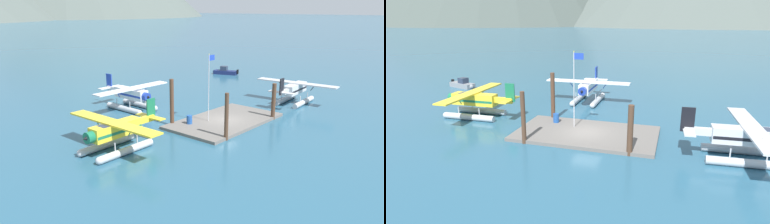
# 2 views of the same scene
# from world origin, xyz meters

# --- Properties ---
(ground_plane) EXTENTS (1200.00, 1200.00, 0.00)m
(ground_plane) POSITION_xyz_m (0.00, 0.00, 0.00)
(ground_plane) COLOR #285670
(dock_platform) EXTENTS (12.61, 7.08, 0.30)m
(dock_platform) POSITION_xyz_m (0.00, 0.00, 0.15)
(dock_platform) COLOR #66605B
(dock_platform) RESTS_ON ground
(piling_near_left) EXTENTS (0.37, 0.37, 4.49)m
(piling_near_left) POSITION_xyz_m (-4.47, -3.44, 2.24)
(piling_near_left) COLOR #4C3323
(piling_near_left) RESTS_ON ground
(piling_near_right) EXTENTS (0.45, 0.45, 4.02)m
(piling_near_right) POSITION_xyz_m (4.37, -3.34, 2.01)
(piling_near_right) COLOR #4C3323
(piling_near_right) RESTS_ON ground
(piling_far_left) EXTENTS (0.42, 0.42, 4.91)m
(piling_far_left) POSITION_xyz_m (-4.52, 3.45, 2.46)
(piling_far_left) COLOR #4C3323
(piling_far_left) RESTS_ON ground
(flagpole) EXTENTS (0.95, 0.10, 7.09)m
(flagpole) POSITION_xyz_m (-1.38, 1.05, 4.63)
(flagpole) COLOR silver
(flagpole) RESTS_ON dock_platform
(fuel_drum) EXTENTS (0.62, 0.62, 0.88)m
(fuel_drum) POSITION_xyz_m (-3.60, 1.87, 0.74)
(fuel_drum) COLOR #1E4C99
(fuel_drum) RESTS_ON dock_platform
(seaplane_white_bow_left) EXTENTS (10.41, 7.98, 3.84)m
(seaplane_white_bow_left) POSITION_xyz_m (-3.01, 11.70, 1.58)
(seaplane_white_bow_left) COLOR #B7BABF
(seaplane_white_bow_left) RESTS_ON ground
(seaplane_silver_stbd_aft) EXTENTS (7.97, 10.47, 3.84)m
(seaplane_silver_stbd_aft) POSITION_xyz_m (12.63, -1.80, 1.58)
(seaplane_silver_stbd_aft) COLOR #B7BABF
(seaplane_silver_stbd_aft) RESTS_ON ground
(seaplane_yellow_port_fwd) EXTENTS (7.98, 10.43, 3.84)m
(seaplane_yellow_port_fwd) POSITION_xyz_m (-12.84, 2.03, 1.58)
(seaplane_yellow_port_fwd) COLOR #B7BABF
(seaplane_yellow_port_fwd) RESTS_ON ground
(boat_grey_open_west) EXTENTS (4.74, 2.66, 1.50)m
(boat_grey_open_west) POSITION_xyz_m (-23.44, 14.55, 0.49)
(boat_grey_open_west) COLOR gray
(boat_grey_open_west) RESTS_ON ground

